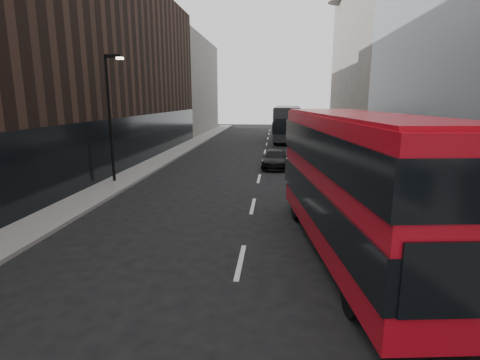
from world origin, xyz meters
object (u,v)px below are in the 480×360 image
(car_b, at_px, (306,156))
(car_c, at_px, (275,159))
(car_a, at_px, (322,207))
(grey_bus, at_px, (287,123))
(street_lamp, at_px, (111,110))
(red_bus, at_px, (355,179))

(car_b, xyz_separation_m, car_c, (-2.23, -0.65, -0.15))
(car_a, bearing_deg, grey_bus, 89.71)
(street_lamp, bearing_deg, car_a, -28.48)
(street_lamp, bearing_deg, car_c, 33.16)
(car_a, bearing_deg, car_b, 87.00)
(street_lamp, distance_m, grey_bus, 25.88)
(car_b, bearing_deg, car_c, -162.98)
(red_bus, height_order, car_c, red_bus)
(red_bus, xyz_separation_m, grey_bus, (-1.12, 32.61, -0.33))
(red_bus, relative_size, grey_bus, 0.90)
(car_a, height_order, car_c, car_a)
(red_bus, bearing_deg, car_a, 92.80)
(red_bus, xyz_separation_m, car_c, (-2.43, 15.05, -1.81))
(car_b, relative_size, car_c, 1.09)
(grey_bus, height_order, car_b, grey_bus)
(street_lamp, height_order, grey_bus, street_lamp)
(street_lamp, height_order, car_a, street_lamp)
(red_bus, relative_size, car_c, 2.59)
(street_lamp, xyz_separation_m, car_c, (9.18, 6.00, -3.56))
(grey_bus, distance_m, car_b, 16.99)
(red_bus, height_order, car_b, red_bus)
(car_a, relative_size, car_c, 0.88)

